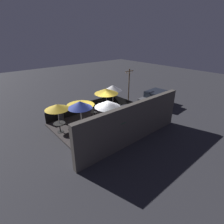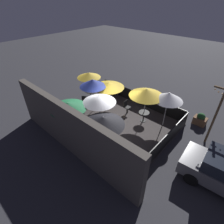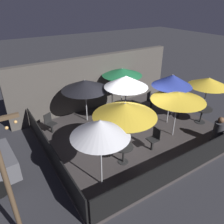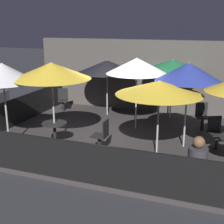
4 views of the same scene
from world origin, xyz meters
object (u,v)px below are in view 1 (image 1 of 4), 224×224
Objects in this scene: patron_0 at (61,117)px; patio_chair_2 at (146,116)px; patio_umbrella_2 at (133,106)px; light_post at (129,84)px; dining_table_0 at (107,108)px; patio_umbrella_4 at (108,104)px; patio_umbrella_5 at (113,115)px; patio_umbrella_1 at (57,107)px; parked_car_0 at (155,98)px; patio_umbrella_3 at (80,105)px; patio_umbrella_7 at (80,103)px; dining_table_1 at (60,125)px; patio_chair_1 at (73,129)px; patio_chair_0 at (94,112)px; patio_umbrella_0 at (106,91)px; planter_box at (113,98)px.

patio_chair_2 is at bearing -96.55° from patron_0.
patio_umbrella_2 is 6.00m from light_post.
patron_0 is (4.05, -1.04, -0.03)m from dining_table_0.
patio_umbrella_4 is at bearing 53.52° from dining_table_0.
patio_umbrella_5 reaches higher than patron_0.
dining_table_0 is at bearing -175.40° from patio_umbrella_1.
patio_chair_2 is 0.23× the size of parked_car_0.
patio_umbrella_1 is at bearing -32.18° from patio_umbrella_3.
patron_0 is (1.15, -1.36, -1.35)m from patio_umbrella_7.
patio_chair_2 is at bearing 154.92° from dining_table_1.
light_post is at bearing -59.36° from patron_0.
parked_car_0 reaches higher than patron_0.
patio_umbrella_4 is 2.54× the size of patio_chair_1.
patio_chair_0 is at bearing -0.32° from dining_table_0.
patio_umbrella_0 is 1.64m from dining_table_0.
patio_umbrella_2 is (-4.61, 3.12, -0.20)m from patio_umbrella_1.
patio_umbrella_4 is 2.46× the size of patio_chair_0.
patio_umbrella_3 is 2.67× the size of patio_chair_2.
patio_umbrella_7 is at bearing -60.24° from patio_umbrella_4.
patio_chair_1 is 1.03× the size of patio_chair_2.
patio_chair_1 is (-0.54, 1.01, -0.09)m from dining_table_1.
planter_box is at bearing -150.19° from patio_umbrella_3.
patio_umbrella_3 is 1.02× the size of patio_umbrella_4.
patron_0 is 0.30× the size of parked_car_0.
patio_umbrella_1 is at bearing 0.00° from patio_chair_1.
light_post reaches higher than patio_chair_1.
patio_umbrella_4 is at bearing -113.98° from patron_0.
patio_umbrella_2 is at bearing 129.52° from patio_umbrella_7.
patio_chair_0 is at bearing -106.46° from patio_umbrella_5.
dining_table_0 is 0.18× the size of parked_car_0.
patio_umbrella_3 is 7.61m from planter_box.
patio_umbrella_7 is 5.64m from patio_chair_2.
patio_umbrella_7 is at bearing 25.10° from planter_box.
dining_table_0 is 0.84× the size of planter_box.
parked_car_0 is at bearing -73.62° from patron_0.
light_post reaches higher than patio_chair_0.
dining_table_1 is 1.06× the size of planter_box.
patio_umbrella_4 is 6.90m from planter_box.
patio_umbrella_3 is 2.83m from patio_umbrella_5.
patio_umbrella_1 is at bearing -10.40° from parked_car_0.
patron_0 is (2.59, -1.03, -0.01)m from patio_chair_0.
patio_chair_1 reaches higher than patio_chair_2.
patio_umbrella_5 is at bearing 48.94° from planter_box.
patio_chair_2 reaches higher than planter_box.
planter_box is at bearing -140.43° from dining_table_0.
patron_0 is (0.56, -2.30, -1.64)m from patio_umbrella_3.
light_post is 3.15m from parked_car_0.
patron_0 is 9.76m from parked_car_0.
patio_umbrella_0 is 5.77m from parked_car_0.
patio_umbrella_2 is 4.15m from patio_umbrella_7.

